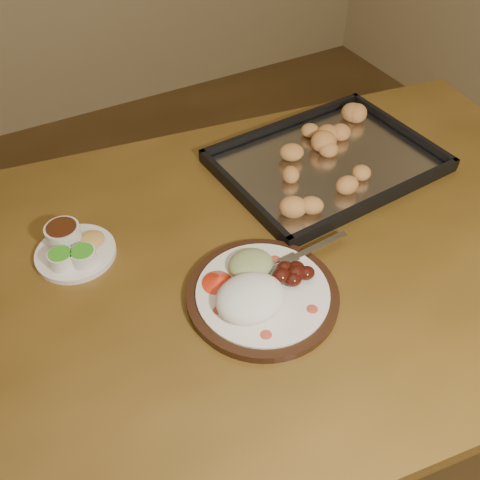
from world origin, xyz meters
TOP-DOWN VIEW (x-y plane):
  - dining_table at (0.25, 0.08)m, footprint 1.61×1.10m
  - dinner_plate at (0.21, -0.01)m, footprint 0.34×0.27m
  - condiment_saucer at (-0.04, 0.25)m, footprint 0.15×0.15m
  - baking_tray at (0.53, 0.25)m, footprint 0.49×0.38m

SIDE VIEW (x-z plane):
  - dining_table at x=0.25m, z-range 0.28..1.03m
  - baking_tray at x=0.53m, z-range 0.74..0.79m
  - condiment_saucer at x=-0.04m, z-range 0.74..0.79m
  - dinner_plate at x=0.21m, z-range 0.74..0.80m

